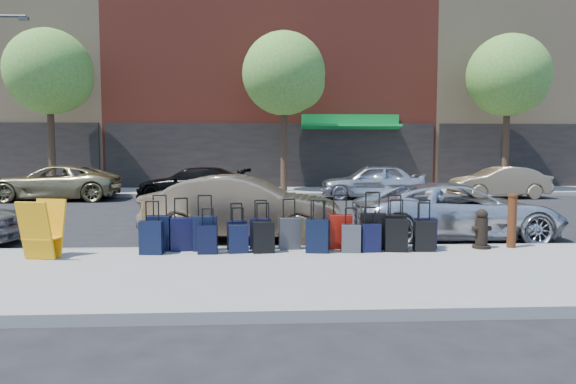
{
  "coord_description": "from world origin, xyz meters",
  "views": [
    {
      "loc": [
        -0.53,
        -14.25,
        1.98
      ],
      "look_at": [
        0.13,
        -1.5,
        0.96
      ],
      "focal_mm": 32.0,
      "sensor_mm": 36.0,
      "label": 1
    }
  ],
  "objects": [
    {
      "name": "suitcase_back_8",
      "position": [
        1.44,
        -5.11,
        0.41
      ],
      "size": [
        0.36,
        0.22,
        0.82
      ],
      "rotation": [
        0.0,
        0.0,
        0.07
      ],
      "color": "black",
      "rests_on": "sidewalk_near"
    },
    {
      "name": "suitcase_back_2",
      "position": [
        -1.5,
        -5.14,
        0.41
      ],
      "size": [
        0.34,
        0.2,
        0.82
      ],
      "rotation": [
        0.0,
        0.0,
        0.0
      ],
      "color": "black",
      "rests_on": "sidewalk_near"
    },
    {
      "name": "suitcase_back_3",
      "position": [
        -0.95,
        -5.08,
        0.41
      ],
      "size": [
        0.37,
        0.25,
        0.83
      ],
      "rotation": [
        0.0,
        0.0,
        0.17
      ],
      "color": "black",
      "rests_on": "sidewalk_near"
    },
    {
      "name": "building_right",
      "position": [
        16.0,
        17.99,
        8.98
      ],
      "size": [
        15.0,
        12.12,
        18.0
      ],
      "color": "#9F8561",
      "rests_on": "ground"
    },
    {
      "name": "suitcase_back_6",
      "position": [
        0.47,
        -5.12,
        0.45
      ],
      "size": [
        0.43,
        0.29,
        0.95
      ],
      "rotation": [
        0.0,
        0.0,
        -0.15
      ],
      "color": "black",
      "rests_on": "sidewalk_near"
    },
    {
      "name": "fire_hydrant",
      "position": [
        3.61,
        -4.87,
        0.49
      ],
      "size": [
        0.38,
        0.33,
        0.74
      ],
      "rotation": [
        0.0,
        0.0,
        0.19
      ],
      "color": "black",
      "rests_on": "sidewalk_near"
    },
    {
      "name": "suitcase_front_6",
      "position": [
        0.54,
        -4.8,
        0.44
      ],
      "size": [
        0.4,
        0.25,
        0.92
      ],
      "rotation": [
        0.0,
        0.0,
        -0.1
      ],
      "color": "black",
      "rests_on": "sidewalk_near"
    },
    {
      "name": "car_near_2",
      "position": [
        3.85,
        -3.05,
        0.64
      ],
      "size": [
        4.58,
        2.12,
        1.27
      ],
      "primitive_type": "imported",
      "rotation": [
        0.0,
        0.0,
        1.57
      ],
      "color": "silver",
      "rests_on": "ground"
    },
    {
      "name": "bollard",
      "position": [
        4.21,
        -4.83,
        0.68
      ],
      "size": [
        0.19,
        0.19,
        1.02
      ],
      "color": "#38190C",
      "rests_on": "sidewalk_near"
    },
    {
      "name": "suitcase_front_5",
      "position": [
        -0.01,
        -4.76,
        0.45
      ],
      "size": [
        0.42,
        0.27,
        0.95
      ],
      "rotation": [
        0.0,
        0.0,
        0.13
      ],
      "color": "#37373B",
      "rests_on": "sidewalk_near"
    },
    {
      "name": "suitcase_front_2",
      "position": [
        -1.58,
        -4.83,
        0.47
      ],
      "size": [
        0.44,
        0.26,
        1.03
      ],
      "rotation": [
        0.0,
        0.0,
        0.05
      ],
      "color": "black",
      "rests_on": "sidewalk_near"
    },
    {
      "name": "tree_right",
      "position": [
        11.14,
        9.5,
        5.41
      ],
      "size": [
        3.8,
        3.8,
        7.27
      ],
      "color": "black",
      "rests_on": "sidewalk_far"
    },
    {
      "name": "building_left",
      "position": [
        -16.0,
        17.98,
        7.98
      ],
      "size": [
        15.0,
        12.12,
        16.0
      ],
      "color": "#9F8561",
      "rests_on": "ground"
    },
    {
      "name": "car_near_1",
      "position": [
        -0.93,
        -2.88,
        0.72
      ],
      "size": [
        4.52,
        2.02,
        1.44
      ],
      "primitive_type": "imported",
      "rotation": [
        0.0,
        0.0,
        1.46
      ],
      "color": "#997F5E",
      "rests_on": "ground"
    },
    {
      "name": "curb_near",
      "position": [
        0.0,
        -4.48,
        0.07
      ],
      "size": [
        60.0,
        0.08,
        0.15
      ],
      "primitive_type": "cube",
      "color": "gray",
      "rests_on": "ground"
    },
    {
      "name": "suitcase_back_4",
      "position": [
        -0.5,
        -5.09,
        0.43
      ],
      "size": [
        0.41,
        0.27,
        0.91
      ],
      "rotation": [
        0.0,
        0.0,
        0.13
      ],
      "color": "black",
      "rests_on": "sidewalk_near"
    },
    {
      "name": "tree_left",
      "position": [
        -9.86,
        9.5,
        5.41
      ],
      "size": [
        3.8,
        3.8,
        7.27
      ],
      "color": "black",
      "rests_on": "sidewalk_far"
    },
    {
      "name": "suitcase_front_1",
      "position": [
        -2.01,
        -4.82,
        0.46
      ],
      "size": [
        0.44,
        0.3,
        0.98
      ],
      "rotation": [
        0.0,
        0.0,
        0.2
      ],
      "color": "black",
      "rests_on": "sidewalk_near"
    },
    {
      "name": "suitcase_front_4",
      "position": [
        -0.56,
        -4.75,
        0.44
      ],
      "size": [
        0.4,
        0.24,
        0.93
      ],
      "rotation": [
        0.0,
        0.0,
        -0.09
      ],
      "color": "black",
      "rests_on": "sidewalk_near"
    },
    {
      "name": "sidewalk_far",
      "position": [
        0.0,
        10.0,
        0.07
      ],
      "size": [
        60.0,
        4.0,
        0.15
      ],
      "primitive_type": "cube",
      "color": "gray",
      "rests_on": "ground"
    },
    {
      "name": "building_center",
      "position": [
        0.0,
        17.99,
        9.98
      ],
      "size": [
        17.0,
        12.85,
        20.0
      ],
      "color": "maroon",
      "rests_on": "ground"
    },
    {
      "name": "suitcase_front_10",
      "position": [
        2.55,
        -4.83,
        0.44
      ],
      "size": [
        0.4,
        0.25,
        0.92
      ],
      "rotation": [
        0.0,
        0.0,
        0.12
      ],
      "color": "black",
      "rests_on": "sidewalk_near"
    },
    {
      "name": "suitcase_front_8",
      "position": [
        1.54,
        -4.84,
        0.49
      ],
      "size": [
        0.45,
        0.25,
        1.08
      ],
      "rotation": [
        0.0,
        0.0,
        -0.02
      ],
      "color": "black",
      "rests_on": "sidewalk_near"
    },
    {
      "name": "sidewalk_near",
      "position": [
        0.0,
        -6.5,
        0.07
      ],
      "size": [
        60.0,
        4.0,
        0.15
      ],
      "primitive_type": "cube",
      "color": "gray",
      "rests_on": "ground"
    },
    {
      "name": "suitcase_front_9",
      "position": [
        1.98,
        -4.78,
        0.47
      ],
      "size": [
        0.44,
        0.28,
        1.01
      ],
      "rotation": [
        0.0,
        0.0,
        -0.11
      ],
      "color": "black",
      "rests_on": "sidewalk_near"
    },
    {
      "name": "car_far_1",
      "position": [
        -3.33,
        6.73,
        0.66
      ],
      "size": [
        4.79,
        2.46,
        1.33
      ],
      "primitive_type": "imported",
      "rotation": [
        0.0,
        0.0,
        -1.71
      ],
      "color": "black",
      "rests_on": "ground"
    },
    {
      "name": "suitcase_front_3",
      "position": [
        -1.0,
        -4.75,
        0.42
      ],
      "size": [
        0.39,
        0.25,
        0.87
      ],
      "rotation": [
        0.0,
        0.0,
        0.16
      ],
      "color": "black",
      "rests_on": "sidewalk_near"
    },
    {
      "name": "suitcase_back_0",
      "position": [
        -2.49,
        -5.12,
        0.45
      ],
      "size": [
        0.42,
        0.26,
        0.95
      ],
      "rotation": [
        0.0,
        0.0,
        -0.08
      ],
      "color": "black",
      "rests_on": "sidewalk_near"
    },
    {
      "name": "suitcase_back_7",
      "position": [
        1.08,
        -5.14,
        0.41
      ],
      "size": [
        0.36,
        0.22,
        0.82
      ],
      "rotation": [
        0.0,
        0.0,
        -0.07
      ],
      "color": "#403F44",
      "rests_on": "sidewalk_near"
    },
    {
      "name": "car_far_2",
      "position": [
        4.05,
        6.82,
        0.73
      ],
      "size": [
        4.4,
        2.04,
        1.46
      ],
      "primitive_type": "imported",
      "rotation": [
        0.0,
        0.0,
        -1.65
      ],
      "color": "silver",
      "rests_on": "ground"
    },
    {
      "name": "car_far_3",
      "position": [
        9.44,
        6.79,
        0.67
      ],
      "size": [
        4.1,
        1.59,
        1.33
      ],
      "primitive_type": "imported",
      "rotation": [
        0.0,
        0.0,
        -1.53
      ],
      "color": "tan",
      "rests_on": "ground"
    },
    {
      "name": "car_far_0",
      "position": [
        -8.89,
        6.8,
        0.71
      ],
      "size": [
        5.2,
        2.6,
        1.41
      ],
      "primitive_type": "imported",
      "rotation": [
        0.0,
        0.0,
        -1.52
      ],
      "color": "tan",
      "rests_on": "ground"
    },
    {
      "name": "curb_far",
      "position": [
        0.0,
        7.98,
        0.07
      ],
      "size": [
        60.0,
        0.08,
        0.15
      ],
      "primitive_type": "cube",
      "color": "gray",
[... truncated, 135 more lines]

